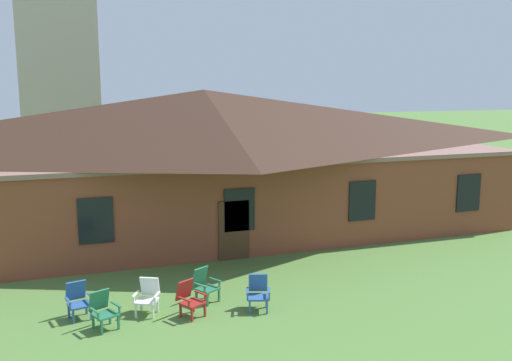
{
  "coord_description": "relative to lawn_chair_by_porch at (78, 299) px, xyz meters",
  "views": [
    {
      "loc": [
        -5.57,
        -5.9,
        6.09
      ],
      "look_at": [
        -0.92,
        7.8,
        3.59
      ],
      "focal_mm": 39.5,
      "sensor_mm": 36.0,
      "label": 1
    }
  ],
  "objects": [
    {
      "name": "brick_building",
      "position": [
        5.5,
        8.46,
        2.47
      ],
      "size": [
        24.98,
        10.4,
        5.83
      ],
      "color": "brown",
      "rests_on": "ground"
    },
    {
      "name": "lawn_chair_by_porch",
      "position": [
        0.0,
        0.0,
        0.0
      ],
      "size": [
        0.73,
        0.78,
        0.96
      ],
      "color": "#2D5693",
      "rests_on": "ground"
    },
    {
      "name": "lawn_chair_left_end",
      "position": [
        1.78,
        -0.3,
        0.0
      ],
      "size": [
        0.81,
        0.85,
        0.96
      ],
      "color": "white",
      "rests_on": "ground"
    },
    {
      "name": "lawn_chair_far_side",
      "position": [
        4.67,
        -0.99,
        0.0
      ],
      "size": [
        0.75,
        0.81,
        0.96
      ],
      "color": "#2D5693",
      "rests_on": "ground"
    },
    {
      "name": "dome_tower",
      "position": [
        -0.21,
        24.77,
        8.12
      ],
      "size": [
        5.18,
        5.18,
        18.88
      ],
      "color": "#BCB29E",
      "rests_on": "ground"
    },
    {
      "name": "lawn_chair_right_end",
      "position": [
        3.42,
        0.05,
        0.0
      ],
      "size": [
        0.83,
        0.86,
        0.96
      ],
      "color": "#28704C",
      "rests_on": "ground"
    },
    {
      "name": "lawn_chair_near_door",
      "position": [
        0.58,
        -0.88,
        0.0
      ],
      "size": [
        0.8,
        0.84,
        0.96
      ],
      "color": "#28704C",
      "rests_on": "ground"
    },
    {
      "name": "lawn_chair_middle",
      "position": [
        2.79,
        -0.84,
        0.0
      ],
      "size": [
        0.83,
        0.86,
        0.96
      ],
      "color": "maroon",
      "rests_on": "ground"
    }
  ]
}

